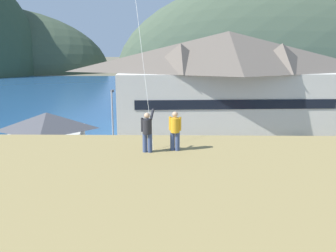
% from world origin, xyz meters
% --- Properties ---
extents(ground_plane, '(600.00, 600.00, 0.00)m').
position_xyz_m(ground_plane, '(0.00, 0.00, 0.00)').
color(ground_plane, '#66604C').
extents(parking_lot_pad, '(40.00, 20.00, 0.10)m').
position_xyz_m(parking_lot_pad, '(0.00, 5.00, 0.05)').
color(parking_lot_pad, gray).
rests_on(parking_lot_pad, ground).
extents(bay_water, '(360.00, 84.00, 0.03)m').
position_xyz_m(bay_water, '(0.00, 60.00, 0.01)').
color(bay_water, navy).
rests_on(bay_water, ground).
extents(far_hill_center_saddle, '(141.31, 50.00, 73.08)m').
position_xyz_m(far_hill_center_saddle, '(49.72, 109.57, 0.00)').
color(far_hill_center_saddle, '#42513D').
rests_on(far_hill_center_saddle, ground).
extents(harbor_lodge, '(29.69, 13.76, 12.45)m').
position_xyz_m(harbor_lodge, '(7.27, 22.51, 6.62)').
color(harbor_lodge, beige).
rests_on(harbor_lodge, ground).
extents(storage_shed_near_lot, '(7.00, 5.65, 5.12)m').
position_xyz_m(storage_shed_near_lot, '(-10.54, 6.69, 2.65)').
color(storage_shed_near_lot, beige).
rests_on(storage_shed_near_lot, ground).
extents(storage_shed_waterside, '(6.19, 4.70, 4.25)m').
position_xyz_m(storage_shed_waterside, '(1.49, 24.44, 2.20)').
color(storage_shed_waterside, '#474C56').
rests_on(storage_shed_waterside, ground).
extents(wharf_dock, '(3.20, 10.13, 0.70)m').
position_xyz_m(wharf_dock, '(-2.66, 34.18, 0.35)').
color(wharf_dock, '#70604C').
rests_on(wharf_dock, ground).
extents(moored_boat_wharfside, '(2.83, 8.24, 2.16)m').
position_xyz_m(moored_boat_wharfside, '(-6.32, 36.60, 0.72)').
color(moored_boat_wharfside, navy).
rests_on(moored_boat_wharfside, ground).
extents(parked_car_front_row_end, '(4.35, 2.36, 1.82)m').
position_xyz_m(parked_car_front_row_end, '(0.06, 6.55, 1.06)').
color(parked_car_front_row_end, '#9EA3A8').
rests_on(parked_car_front_row_end, parking_lot_pad).
extents(parked_car_back_row_right, '(4.36, 2.38, 1.82)m').
position_xyz_m(parked_car_back_row_right, '(14.12, 6.32, 1.06)').
color(parked_car_back_row_right, slate).
rests_on(parked_car_back_row_right, parking_lot_pad).
extents(parked_car_front_row_silver, '(4.23, 2.11, 1.82)m').
position_xyz_m(parked_car_front_row_silver, '(-6.59, 0.96, 1.06)').
color(parked_car_front_row_silver, '#B28923').
rests_on(parked_car_front_row_silver, parking_lot_pad).
extents(parking_light_pole, '(0.24, 0.78, 6.45)m').
position_xyz_m(parking_light_pole, '(-5.52, 10.56, 3.86)').
color(parking_light_pole, '#ADADB2').
rests_on(parking_light_pole, parking_lot_pad).
extents(person_kite_flyer, '(0.57, 0.63, 1.86)m').
position_xyz_m(person_kite_flyer, '(-0.71, -8.24, 7.20)').
color(person_kite_flyer, '#384770').
rests_on(person_kite_flyer, grassy_hill_foreground).
extents(person_companion, '(0.54, 0.40, 1.74)m').
position_xyz_m(person_companion, '(0.49, -7.96, 7.19)').
color(person_companion, '#384770').
rests_on(person_companion, grassy_hill_foreground).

